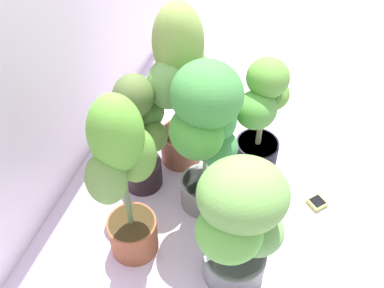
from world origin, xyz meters
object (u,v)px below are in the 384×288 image
at_px(potted_plant_center, 206,128).
at_px(potted_plant_back_left, 124,176).
at_px(nutrient_bottle, 269,206).
at_px(potted_plant_back_right, 179,79).
at_px(potted_plant_back_center, 140,131).
at_px(hygrometer_box, 317,203).
at_px(potted_plant_front_right, 261,118).
at_px(potted_plant_front_left, 241,220).

relative_size(potted_plant_center, potted_plant_back_left, 0.93).
bearing_deg(nutrient_bottle, potted_plant_back_right, 64.44).
bearing_deg(potted_plant_back_center, hygrometer_box, -81.76).
bearing_deg(potted_plant_front_right, potted_plant_back_left, 145.81).
bearing_deg(potted_plant_front_right, potted_plant_center, 145.99).
xyz_separation_m(potted_plant_back_left, potted_plant_back_right, (0.59, -0.03, 0.04)).
xyz_separation_m(potted_plant_front_left, potted_plant_back_center, (0.37, 0.57, -0.03)).
relative_size(potted_plant_front_left, potted_plant_back_center, 1.00).
relative_size(potted_plant_front_right, potted_plant_back_right, 0.75).
distance_m(potted_plant_front_left, nutrient_bottle, 0.46).
bearing_deg(potted_plant_back_right, potted_plant_front_right, -83.60).
height_order(hygrometer_box, nutrient_bottle, nutrient_bottle).
relative_size(potted_plant_front_right, nutrient_bottle, 3.08).
xyz_separation_m(potted_plant_back_center, potted_plant_front_right, (0.26, -0.53, -0.00)).
bearing_deg(potted_plant_back_left, potted_plant_front_right, -34.19).
height_order(potted_plant_back_left, hygrometer_box, potted_plant_back_left).
xyz_separation_m(potted_plant_center, potted_plant_back_right, (0.25, 0.21, 0.03)).
distance_m(potted_plant_back_center, potted_plant_back_right, 0.30).
bearing_deg(potted_plant_front_right, potted_plant_front_left, -176.01).
distance_m(potted_plant_front_right, hygrometer_box, 0.53).
distance_m(potted_plant_back_right, nutrient_bottle, 0.74).
height_order(potted_plant_center, nutrient_bottle, potted_plant_center).
height_order(potted_plant_back_center, nutrient_bottle, potted_plant_back_center).
bearing_deg(potted_plant_front_right, nutrient_bottle, -156.65).
relative_size(potted_plant_front_left, potted_plant_back_right, 0.73).
relative_size(potted_plant_back_right, nutrient_bottle, 4.10).
bearing_deg(nutrient_bottle, potted_plant_front_right, 23.35).
relative_size(potted_plant_front_left, nutrient_bottle, 3.01).
bearing_deg(potted_plant_back_left, nutrient_bottle, -59.18).
bearing_deg(potted_plant_front_left, hygrometer_box, -32.45).
bearing_deg(potted_plant_front_right, hygrometer_box, -110.79).
bearing_deg(potted_plant_back_right, potted_plant_back_center, 150.16).
relative_size(potted_plant_back_left, hygrometer_box, 8.09).
bearing_deg(potted_plant_back_right, hygrometer_box, -96.76).
bearing_deg(hygrometer_box, potted_plant_center, 57.89).
distance_m(potted_plant_front_left, potted_plant_front_right, 0.63).
relative_size(potted_plant_back_left, potted_plant_back_right, 0.96).
bearing_deg(potted_plant_front_left, potted_plant_center, 35.55).
relative_size(potted_plant_center, potted_plant_back_center, 1.22).
distance_m(potted_plant_center, potted_plant_back_left, 0.42).
bearing_deg(potted_plant_front_left, potted_plant_back_center, 57.57).
xyz_separation_m(potted_plant_center, potted_plant_back_center, (0.03, 0.33, -0.14)).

